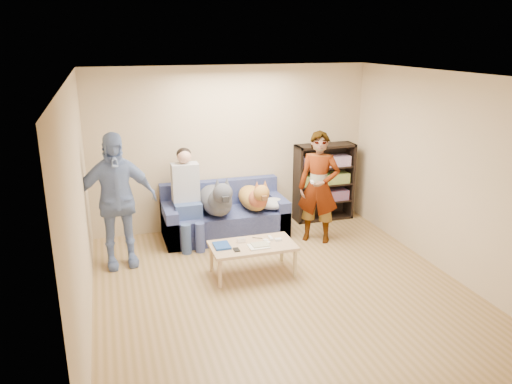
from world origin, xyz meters
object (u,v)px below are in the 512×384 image
object	(u,v)px
person_seated	(187,194)
coffee_table	(253,248)
person_standing_right	(319,187)
person_standing_left	(115,201)
notebook_blue	(222,246)
dog_gray	(217,199)
bookshelf	(324,180)
sofa	(224,218)
dog_tan	(254,198)
camera_silver	(241,240)

from	to	relation	value
person_seated	coffee_table	distance (m)	1.52
person_standing_right	person_standing_left	world-z (taller)	person_standing_left
person_standing_right	notebook_blue	size ratio (longest dim) A/B	6.51
person_standing_right	dog_gray	bearing A→B (deg)	-162.37
person_seated	person_standing_left	bearing A→B (deg)	-153.33
bookshelf	dog_gray	bearing A→B (deg)	-167.20
person_standing_right	dog_gray	world-z (taller)	person_standing_right
coffee_table	sofa	bearing A→B (deg)	91.31
notebook_blue	bookshelf	bearing A→B (deg)	37.03
dog_gray	dog_tan	bearing A→B (deg)	3.24
person_seated	dog_tan	world-z (taller)	person_seated
sofa	bookshelf	bearing A→B (deg)	7.40
person_standing_right	camera_silver	world-z (taller)	person_standing_right
camera_silver	person_standing_left	bearing A→B (deg)	155.97
notebook_blue	dog_tan	size ratio (longest dim) A/B	0.22
dog_tan	bookshelf	size ratio (longest dim) A/B	0.89
notebook_blue	dog_gray	size ratio (longest dim) A/B	0.20
person_standing_right	person_standing_left	distance (m)	2.94
person_standing_right	coffee_table	bearing A→B (deg)	-113.81
person_seated	camera_silver	bearing A→B (deg)	-67.23
sofa	dog_gray	size ratio (longest dim) A/B	1.49
dog_gray	sofa	bearing A→B (deg)	53.51
dog_gray	person_seated	bearing A→B (deg)	169.09
person_standing_left	camera_silver	bearing A→B (deg)	-29.59
person_seated	dog_gray	xyz separation A→B (m)	(0.44, -0.08, -0.10)
person_standing_right	person_standing_left	size ratio (longest dim) A/B	0.91
coffee_table	bookshelf	size ratio (longest dim) A/B	0.85
notebook_blue	dog_tan	distance (m)	1.48
person_standing_right	bookshelf	world-z (taller)	person_standing_right
dog_tan	coffee_table	world-z (taller)	dog_tan
dog_tan	bookshelf	distance (m)	1.42
dog_tan	coffee_table	xyz separation A→B (m)	(-0.41, -1.27, -0.26)
person_standing_left	bookshelf	xyz separation A→B (m)	(3.42, 0.88, -0.25)
notebook_blue	person_seated	world-z (taller)	person_seated
coffee_table	camera_silver	bearing A→B (deg)	135.00
camera_silver	bookshelf	xyz separation A→B (m)	(1.89, 1.56, 0.23)
person_standing_right	bookshelf	xyz separation A→B (m)	(0.49, 0.87, -0.17)
person_standing_left	person_seated	bearing A→B (deg)	21.11
person_standing_left	coffee_table	world-z (taller)	person_standing_left
coffee_table	bookshelf	world-z (taller)	bookshelf
person_standing_left	notebook_blue	xyz separation A→B (m)	(1.26, -0.76, -0.49)
person_standing_right	sofa	world-z (taller)	person_standing_right
person_standing_left	camera_silver	world-z (taller)	person_standing_left
person_standing_right	coffee_table	xyz separation A→B (m)	(-1.28, -0.82, -0.47)
notebook_blue	dog_gray	xyz separation A→B (m)	(0.21, 1.19, 0.24)
camera_silver	bookshelf	world-z (taller)	bookshelf
person_standing_right	dog_tan	xyz separation A→B (m)	(-0.87, 0.45, -0.22)
person_standing_right	coffee_table	size ratio (longest dim) A/B	1.54
notebook_blue	dog_gray	bearing A→B (deg)	79.95
bookshelf	person_standing_right	bearing A→B (deg)	-119.29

